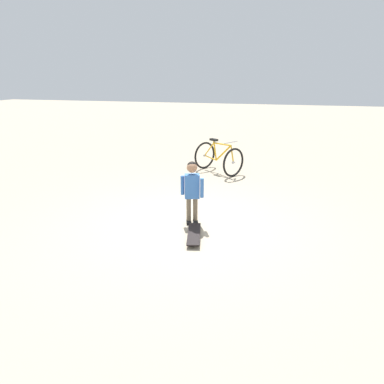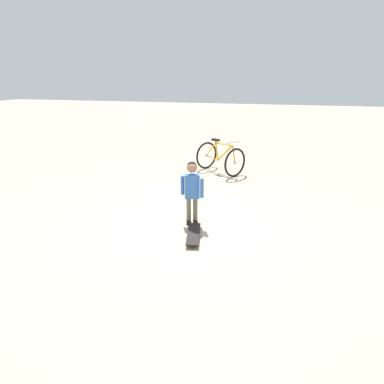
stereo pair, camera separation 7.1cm
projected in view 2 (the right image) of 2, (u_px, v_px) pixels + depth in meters
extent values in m
plane|color=tan|center=(189.00, 224.00, 5.72)|extent=(50.00, 50.00, 0.00)
cylinder|color=brown|center=(195.00, 210.00, 5.70)|extent=(0.08, 0.08, 0.42)
cube|color=black|center=(195.00, 222.00, 5.74)|extent=(0.12, 0.17, 0.05)
cylinder|color=brown|center=(189.00, 210.00, 5.69)|extent=(0.08, 0.08, 0.42)
cube|color=black|center=(189.00, 222.00, 5.73)|extent=(0.12, 0.17, 0.05)
cube|color=#386BB7|center=(192.00, 186.00, 5.56)|extent=(0.27, 0.21, 0.40)
cylinder|color=#386BB7|center=(202.00, 188.00, 5.47)|extent=(0.06, 0.06, 0.32)
cylinder|color=#386BB7|center=(182.00, 185.00, 5.61)|extent=(0.06, 0.06, 0.32)
sphere|color=#9E7051|center=(192.00, 167.00, 5.46)|extent=(0.17, 0.17, 0.17)
sphere|color=black|center=(192.00, 166.00, 5.46)|extent=(0.16, 0.16, 0.16)
cube|color=black|center=(193.00, 234.00, 5.22)|extent=(0.34, 0.79, 0.02)
cube|color=#B7B7BC|center=(192.00, 243.00, 4.98)|extent=(0.11, 0.05, 0.02)
cube|color=#B7B7BC|center=(194.00, 227.00, 5.48)|extent=(0.11, 0.05, 0.02)
cylinder|color=beige|center=(198.00, 244.00, 4.98)|extent=(0.04, 0.06, 0.06)
cylinder|color=beige|center=(187.00, 244.00, 4.99)|extent=(0.04, 0.06, 0.06)
cylinder|color=beige|center=(199.00, 229.00, 5.48)|extent=(0.04, 0.06, 0.06)
cylinder|color=beige|center=(190.00, 228.00, 5.49)|extent=(0.04, 0.06, 0.06)
torus|color=black|center=(235.00, 163.00, 8.25)|extent=(0.45, 0.61, 0.71)
torus|color=black|center=(207.00, 155.00, 8.99)|extent=(0.45, 0.61, 0.71)
cylinder|color=#B7B7BC|center=(235.00, 163.00, 8.25)|extent=(0.08, 0.08, 0.06)
cylinder|color=#B7B7BC|center=(207.00, 155.00, 8.99)|extent=(0.08, 0.08, 0.06)
cylinder|color=gold|center=(225.00, 153.00, 8.44)|extent=(0.45, 0.33, 0.48)
cylinder|color=gold|center=(224.00, 144.00, 8.41)|extent=(0.51, 0.37, 0.06)
cylinder|color=gold|center=(217.00, 151.00, 8.65)|extent=(0.14, 0.11, 0.48)
cylinder|color=gold|center=(212.00, 158.00, 8.84)|extent=(0.37, 0.27, 0.08)
cylinder|color=gold|center=(211.00, 149.00, 8.81)|extent=(0.30, 0.22, 0.40)
cylinder|color=gold|center=(234.00, 154.00, 8.22)|extent=(0.13, 0.10, 0.41)
cube|color=black|center=(216.00, 140.00, 8.60)|extent=(0.24, 0.21, 0.05)
cylinder|color=#B7B7BC|center=(233.00, 142.00, 8.17)|extent=(0.28, 0.39, 0.02)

